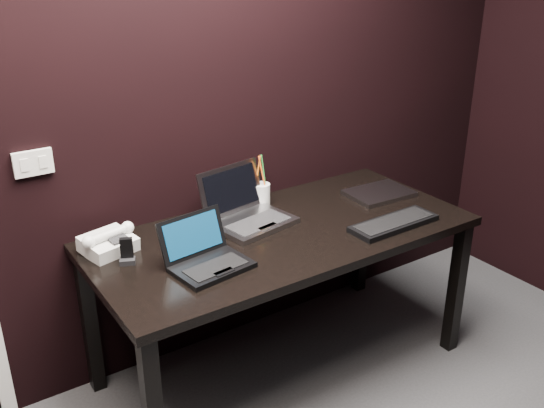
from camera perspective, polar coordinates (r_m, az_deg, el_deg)
wall_back at (r=2.69m, az=-9.21°, el=9.96°), size 4.00×0.00×4.00m
wall_switch at (r=2.54m, az=-21.57°, el=3.61°), size 0.15×0.02×0.10m
desk at (r=2.72m, az=1.00°, el=-3.93°), size 1.70×0.80×0.74m
netbook at (r=2.39m, az=-6.18°, el=-5.03°), size 0.32×0.30×0.19m
silver_laptop at (r=2.74m, az=-2.31°, el=-0.90°), size 0.40×0.37×0.24m
ext_keyboard at (r=2.77m, az=11.38°, el=-1.78°), size 0.43×0.15×0.03m
closed_laptop at (r=3.10m, az=10.05°, el=1.02°), size 0.33×0.24×0.02m
desk_phone at (r=2.57m, az=-15.14°, el=-3.51°), size 0.24×0.22×0.12m
mobile_phone at (r=2.47m, az=-13.48°, el=-4.56°), size 0.07×0.07×0.10m
pen_cup at (r=2.92m, az=-1.03°, el=1.00°), size 0.11×0.11×0.25m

